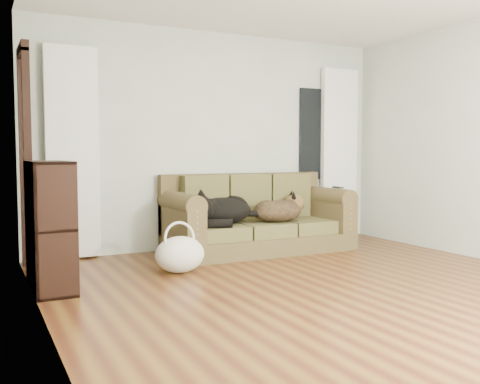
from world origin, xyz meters
name	(u,v)px	position (x,y,z in m)	size (l,w,h in m)	color
floor	(340,293)	(0.00, 0.00, 0.00)	(5.00, 5.00, 0.00)	#411E10
wall_back	(215,141)	(0.00, 2.50, 1.30)	(4.50, 0.04, 2.60)	beige
wall_left	(45,128)	(-2.25, 0.00, 1.30)	(0.04, 5.00, 2.60)	beige
curtain_left	(73,153)	(-1.70, 2.42, 1.15)	(0.55, 0.08, 2.25)	white
curtain_right	(339,153)	(1.80, 2.42, 1.15)	(0.55, 0.08, 2.25)	white
window_pane	(316,134)	(1.45, 2.47, 1.40)	(0.50, 0.03, 1.20)	black
door_casing	(26,163)	(-2.20, 2.05, 1.05)	(0.07, 0.60, 2.10)	black
sofa	(259,213)	(0.32, 1.97, 0.45)	(2.15, 0.93, 0.88)	#4E3C25
dog_black_lab	(219,213)	(-0.21, 1.94, 0.48)	(0.73, 0.51, 0.31)	black
dog_shepherd	(279,209)	(0.53, 1.87, 0.49)	(0.63, 0.45, 0.28)	black
tv_remote	(338,187)	(1.33, 1.80, 0.73)	(0.05, 0.19, 0.02)	black
tote_bag	(180,256)	(-0.91, 1.30, 0.16)	(0.48, 0.37, 0.35)	white
bookshelf	(50,230)	(-2.09, 1.24, 0.50)	(0.32, 0.86, 1.08)	black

